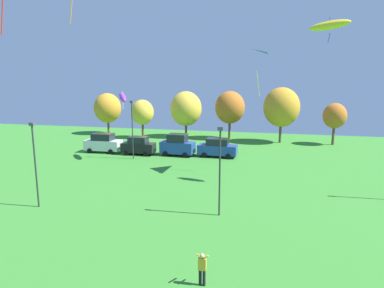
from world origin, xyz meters
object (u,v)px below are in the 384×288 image
light_post_0 (132,127)px  light_post_3 (35,160)px  kite_flying_3 (123,97)px  treeline_tree_1 (142,112)px  treeline_tree_4 (281,107)px  treeline_tree_2 (186,109)px  parked_car_rightmost_in_row (217,148)px  parked_car_leftmost (103,143)px  kite_flying_4 (251,59)px  light_post_2 (220,166)px  treeline_tree_3 (230,107)px  treeline_tree_5 (335,116)px  parked_car_second_from_left (138,146)px  kite_flying_7 (330,25)px  parked_car_third_from_left (178,145)px  treeline_tree_0 (108,108)px  person_standing_near_foreground (202,267)px

light_post_0 → light_post_3: 15.92m
kite_flying_3 → treeline_tree_1: bearing=103.2°
treeline_tree_4 → treeline_tree_2: bearing=173.6°
parked_car_rightmost_in_row → parked_car_leftmost: bearing=-175.3°
kite_flying_4 → parked_car_rightmost_in_row: bearing=121.9°
light_post_2 → treeline_tree_3: bearing=95.9°
light_post_3 → treeline_tree_4: bearing=60.1°
parked_car_leftmost → treeline_tree_1: (0.92, 11.36, 2.86)m
treeline_tree_2 → treeline_tree_5: bearing=-4.1°
parked_car_second_from_left → treeline_tree_4: size_ratio=0.51×
kite_flying_7 → parked_car_third_from_left: kite_flying_7 is taller
kite_flying_4 → parked_car_third_from_left: 14.55m
kite_flying_7 → treeline_tree_0: kite_flying_7 is taller
kite_flying_3 → light_post_0: 3.53m
light_post_0 → treeline_tree_0: (-11.51, 16.53, 0.58)m
treeline_tree_3 → treeline_tree_5: 15.06m
parked_car_second_from_left → parked_car_leftmost: bearing=176.3°
light_post_3 → treeline_tree_3: 33.65m
kite_flying_3 → treeline_tree_5: 29.47m
person_standing_near_foreground → parked_car_third_from_left: 26.89m
light_post_2 → treeline_tree_1: (-16.64, 28.32, 0.59)m
treeline_tree_3 → treeline_tree_4: size_ratio=0.92×
parked_car_rightmost_in_row → light_post_0: (-9.45, -3.28, 2.68)m
kite_flying_4 → kite_flying_7: size_ratio=1.15×
light_post_0 → treeline_tree_0: size_ratio=0.99×
person_standing_near_foreground → kite_flying_3: 26.93m
treeline_tree_2 → parked_car_leftmost: bearing=-118.1°
treeline_tree_4 → treeline_tree_3: bearing=168.9°
light_post_0 → light_post_2: light_post_0 is taller
kite_flying_4 → treeline_tree_2: 23.48m
kite_flying_7 → parked_car_rightmost_in_row: size_ratio=0.70×
kite_flying_3 → parked_car_second_from_left: kite_flying_3 is taller
light_post_0 → treeline_tree_1: 14.53m
kite_flying_7 → treeline_tree_1: bearing=140.3°
parked_car_third_from_left → light_post_3: (-5.29, -18.80, 2.22)m
parked_car_third_from_left → treeline_tree_0: size_ratio=0.61×
light_post_0 → kite_flying_4: bearing=-13.4°
kite_flying_3 → kite_flying_4: bearing=-11.0°
kite_flying_7 → treeline_tree_4: kite_flying_7 is taller
person_standing_near_foreground → kite_flying_3: kite_flying_3 is taller
treeline_tree_1 → treeline_tree_2: (6.44, 2.44, 0.50)m
treeline_tree_4 → person_standing_near_foreground: bearing=-96.1°
kite_flying_4 → kite_flying_3: bearing=169.0°
kite_flying_3 → light_post_3: (0.16, -15.49, -3.68)m
kite_flying_3 → treeline_tree_2: 17.24m
person_standing_near_foreground → treeline_tree_2: (-10.71, 39.00, 3.67)m
treeline_tree_0 → light_post_0: bearing=-55.2°
parked_car_second_from_left → person_standing_near_foreground: bearing=-63.3°
light_post_0 → treeline_tree_3: (9.25, 16.21, 1.10)m
treeline_tree_1 → treeline_tree_5: 28.45m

